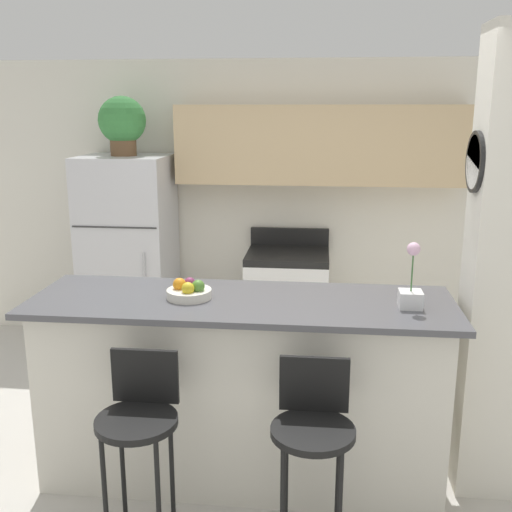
{
  "coord_description": "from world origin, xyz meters",
  "views": [
    {
      "loc": [
        0.42,
        -3.15,
        2.14
      ],
      "look_at": [
        0.0,
        0.78,
        1.15
      ],
      "focal_mm": 42.0,
      "sensor_mm": 36.0,
      "label": 1
    }
  ],
  "objects_px": {
    "bar_stool_left": "(139,421)",
    "fruit_bowl": "(189,291)",
    "stove_range": "(287,302)",
    "potted_plant_on_fridge": "(122,123)",
    "trash_bin": "(191,339)",
    "refrigerator": "(129,254)",
    "orchid_vase": "(411,289)",
    "bar_stool_right": "(313,431)"
  },
  "relations": [
    {
      "from": "refrigerator",
      "to": "fruit_bowl",
      "type": "height_order",
      "value": "refrigerator"
    },
    {
      "from": "fruit_bowl",
      "to": "stove_range",
      "type": "bearing_deg",
      "value": 76.82
    },
    {
      "from": "refrigerator",
      "to": "orchid_vase",
      "type": "bearing_deg",
      "value": -41.27
    },
    {
      "from": "refrigerator",
      "to": "potted_plant_on_fridge",
      "type": "height_order",
      "value": "potted_plant_on_fridge"
    },
    {
      "from": "trash_bin",
      "to": "bar_stool_right",
      "type": "bearing_deg",
      "value": -64.23
    },
    {
      "from": "potted_plant_on_fridge",
      "to": "fruit_bowl",
      "type": "relative_size",
      "value": 1.97
    },
    {
      "from": "trash_bin",
      "to": "fruit_bowl",
      "type": "bearing_deg",
      "value": -77.4
    },
    {
      "from": "fruit_bowl",
      "to": "refrigerator",
      "type": "bearing_deg",
      "value": 117.16
    },
    {
      "from": "bar_stool_left",
      "to": "potted_plant_on_fridge",
      "type": "xyz_separation_m",
      "value": [
        -0.83,
        2.47,
        1.35
      ]
    },
    {
      "from": "stove_range",
      "to": "bar_stool_left",
      "type": "distance_m",
      "value": 2.59
    },
    {
      "from": "stove_range",
      "to": "bar_stool_left",
      "type": "relative_size",
      "value": 1.09
    },
    {
      "from": "bar_stool_left",
      "to": "fruit_bowl",
      "type": "height_order",
      "value": "fruit_bowl"
    },
    {
      "from": "refrigerator",
      "to": "stove_range",
      "type": "bearing_deg",
      "value": 1.84
    },
    {
      "from": "stove_range",
      "to": "fruit_bowl",
      "type": "distance_m",
      "value": 2.08
    },
    {
      "from": "stove_range",
      "to": "potted_plant_on_fridge",
      "type": "height_order",
      "value": "potted_plant_on_fridge"
    },
    {
      "from": "orchid_vase",
      "to": "potted_plant_on_fridge",
      "type": "bearing_deg",
      "value": 138.73
    },
    {
      "from": "trash_bin",
      "to": "stove_range",
      "type": "bearing_deg",
      "value": 19.52
    },
    {
      "from": "bar_stool_right",
      "to": "potted_plant_on_fridge",
      "type": "xyz_separation_m",
      "value": [
        -1.67,
        2.47,
        1.35
      ]
    },
    {
      "from": "refrigerator",
      "to": "trash_bin",
      "type": "distance_m",
      "value": 0.94
    },
    {
      "from": "bar_stool_right",
      "to": "orchid_vase",
      "type": "height_order",
      "value": "orchid_vase"
    },
    {
      "from": "orchid_vase",
      "to": "fruit_bowl",
      "type": "height_order",
      "value": "orchid_vase"
    },
    {
      "from": "potted_plant_on_fridge",
      "to": "fruit_bowl",
      "type": "bearing_deg",
      "value": -62.84
    },
    {
      "from": "stove_range",
      "to": "potted_plant_on_fridge",
      "type": "distance_m",
      "value": 2.09
    },
    {
      "from": "potted_plant_on_fridge",
      "to": "trash_bin",
      "type": "height_order",
      "value": "potted_plant_on_fridge"
    },
    {
      "from": "bar_stool_right",
      "to": "trash_bin",
      "type": "distance_m",
      "value": 2.52
    },
    {
      "from": "refrigerator",
      "to": "orchid_vase",
      "type": "xyz_separation_m",
      "value": [
        2.17,
        -1.9,
        0.33
      ]
    },
    {
      "from": "bar_stool_left",
      "to": "refrigerator",
      "type": "bearing_deg",
      "value": 108.63
    },
    {
      "from": "bar_stool_left",
      "to": "trash_bin",
      "type": "bearing_deg",
      "value": 96.06
    },
    {
      "from": "bar_stool_right",
      "to": "potted_plant_on_fridge",
      "type": "distance_m",
      "value": 3.27
    },
    {
      "from": "stove_range",
      "to": "trash_bin",
      "type": "height_order",
      "value": "stove_range"
    },
    {
      "from": "fruit_bowl",
      "to": "bar_stool_right",
      "type": "bearing_deg",
      "value": -40.08
    },
    {
      "from": "refrigerator",
      "to": "orchid_vase",
      "type": "relative_size",
      "value": 4.87
    },
    {
      "from": "bar_stool_right",
      "to": "orchid_vase",
      "type": "xyz_separation_m",
      "value": [
        0.5,
        0.57,
        0.54
      ]
    },
    {
      "from": "fruit_bowl",
      "to": "trash_bin",
      "type": "relative_size",
      "value": 0.66
    },
    {
      "from": "stove_range",
      "to": "orchid_vase",
      "type": "bearing_deg",
      "value": -68.69
    },
    {
      "from": "bar_stool_left",
      "to": "orchid_vase",
      "type": "distance_m",
      "value": 1.55
    },
    {
      "from": "trash_bin",
      "to": "refrigerator",
      "type": "bearing_deg",
      "value": 157.82
    },
    {
      "from": "stove_range",
      "to": "fruit_bowl",
      "type": "relative_size",
      "value": 4.25
    },
    {
      "from": "bar_stool_left",
      "to": "trash_bin",
      "type": "distance_m",
      "value": 2.29
    },
    {
      "from": "stove_range",
      "to": "trash_bin",
      "type": "bearing_deg",
      "value": -160.48
    },
    {
      "from": "refrigerator",
      "to": "orchid_vase",
      "type": "height_order",
      "value": "refrigerator"
    },
    {
      "from": "bar_stool_right",
      "to": "orchid_vase",
      "type": "distance_m",
      "value": 0.93
    }
  ]
}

